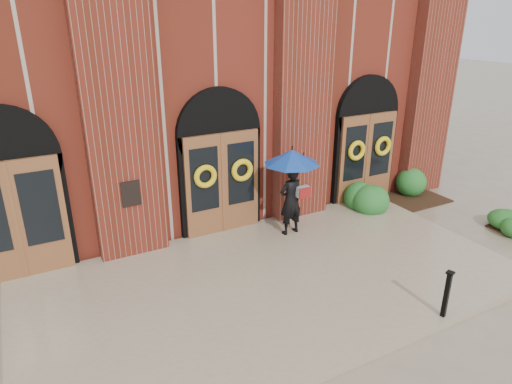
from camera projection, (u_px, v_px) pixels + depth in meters
ground at (279, 288)px, 9.32m from camera, size 90.00×90.00×0.00m
landing at (275, 282)px, 9.42m from camera, size 10.00×5.30×0.15m
church_building at (146, 69)px, 15.23m from camera, size 16.20×12.53×7.00m
man_with_umbrella at (292, 176)px, 10.80m from camera, size 1.47×1.47×2.14m
metal_post at (447, 293)px, 8.06m from camera, size 0.15×0.15×0.92m
hedge_wall_right at (394, 191)px, 13.26m from camera, size 3.17×1.27×0.81m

